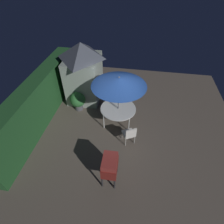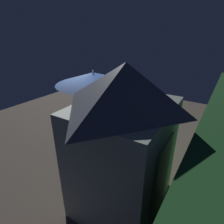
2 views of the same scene
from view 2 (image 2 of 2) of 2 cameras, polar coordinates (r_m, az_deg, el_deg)
name	(u,v)px [view 2 (image 2 of 2)]	position (r m, az deg, el deg)	size (l,w,h in m)	color
ground_plane	(103,136)	(6.63, -2.96, -7.51)	(11.00, 11.00, 0.00)	brown
hedge_backdrop	(218,141)	(5.16, 30.47, -7.89)	(7.21, 0.75, 2.04)	#1E4C23
garden_shed	(124,141)	(3.50, 3.78, -9.20)	(2.09, 1.74, 3.02)	gray
patio_table	(95,121)	(6.05, -5.42, -2.82)	(1.60, 1.60, 0.79)	white
patio_umbrella	(93,78)	(5.56, -6.00, 10.58)	(2.27, 2.27, 2.42)	#4C4C51
bbq_grill	(132,94)	(8.38, 6.28, 5.64)	(0.71, 0.52, 1.20)	maroon
chair_near_shed	(101,111)	(7.35, -3.55, 0.35)	(0.63, 0.63, 0.90)	silver
chair_far_side	(75,147)	(5.23, -11.58, -10.75)	(0.55, 0.54, 0.90)	silver
potted_plant_by_shed	(146,155)	(4.85, 10.78, -13.16)	(0.76, 0.76, 0.99)	#4C4C51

